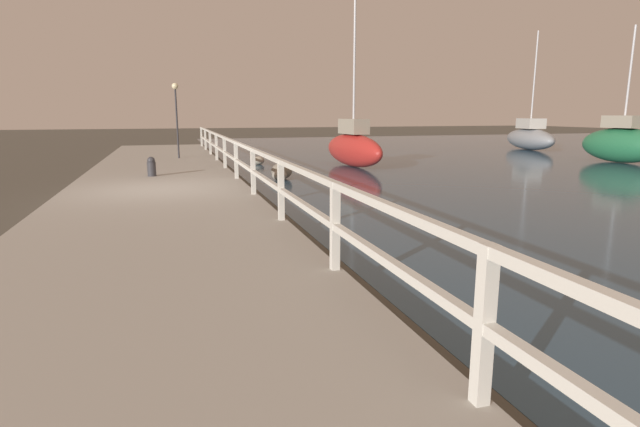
# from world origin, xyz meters

# --- Properties ---
(ground_plane) EXTENTS (120.00, 120.00, 0.00)m
(ground_plane) POSITION_xyz_m (0.00, 0.00, 0.00)
(ground_plane) COLOR #4C473D
(dock_walkway) EXTENTS (4.47, 36.00, 0.28)m
(dock_walkway) POSITION_xyz_m (0.00, 0.00, 0.14)
(dock_walkway) COLOR #9E998E
(dock_walkway) RESTS_ON ground
(railing) EXTENTS (0.10, 32.50, 1.07)m
(railing) POSITION_xyz_m (2.13, -0.00, 1.01)
(railing) COLOR silver
(railing) RESTS_ON dock_walkway
(boulder_water_edge) EXTENTS (0.70, 0.63, 0.52)m
(boulder_water_edge) POSITION_xyz_m (3.82, 3.11, 0.26)
(boulder_water_edge) COLOR slate
(boulder_water_edge) RESTS_ON ground
(boulder_mid_strip) EXTENTS (0.48, 0.43, 0.36)m
(boulder_mid_strip) POSITION_xyz_m (3.64, 2.67, 0.18)
(boulder_mid_strip) COLOR gray
(boulder_mid_strip) RESTS_ON ground
(boulder_upstream) EXTENTS (0.46, 0.42, 0.35)m
(boulder_upstream) POSITION_xyz_m (3.90, 7.87, 0.17)
(boulder_upstream) COLOR gray
(boulder_upstream) RESTS_ON ground
(mooring_bollard) EXTENTS (0.25, 0.25, 0.58)m
(mooring_bollard) POSITION_xyz_m (-0.20, 2.77, 0.57)
(mooring_bollard) COLOR #333338
(mooring_bollard) RESTS_ON dock_walkway
(dock_lamp) EXTENTS (0.26, 0.26, 3.04)m
(dock_lamp) POSITION_xyz_m (0.71, 8.75, 2.52)
(dock_lamp) COLOR #2D2D33
(dock_lamp) RESTS_ON dock_walkway
(sailboat_green) EXTENTS (1.92, 3.88, 5.69)m
(sailboat_green) POSITION_xyz_m (19.10, 4.17, 0.85)
(sailboat_green) COLOR #236B42
(sailboat_green) RESTS_ON water_surface
(sailboat_gray) EXTENTS (2.54, 5.33, 6.65)m
(sailboat_gray) POSITION_xyz_m (20.62, 11.83, 0.72)
(sailboat_gray) COLOR gray
(sailboat_gray) RESTS_ON water_surface
(sailboat_red) EXTENTS (1.35, 4.68, 8.09)m
(sailboat_red) POSITION_xyz_m (7.42, 6.06, 0.78)
(sailboat_red) COLOR red
(sailboat_red) RESTS_ON water_surface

